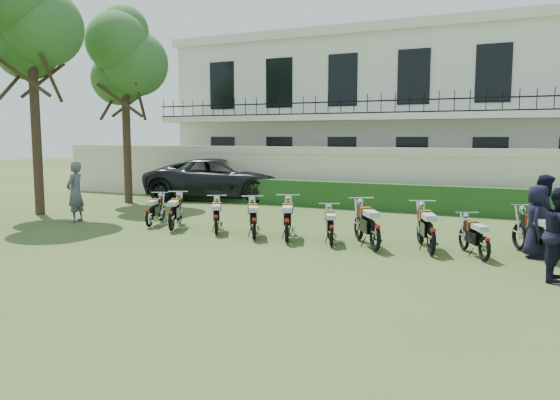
{
  "coord_description": "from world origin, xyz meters",
  "views": [
    {
      "loc": [
        6.27,
        -12.47,
        2.72
      ],
      "look_at": [
        -0.29,
        1.27,
        0.94
      ],
      "focal_mm": 35.0,
      "sensor_mm": 36.0,
      "label": 1
    }
  ],
  "objects_px": {
    "motorcycle_0": "(149,213)",
    "motorcycle_2": "(216,219)",
    "motorcycle_3": "(254,223)",
    "motorcycle_8": "(485,243)",
    "tree_west_mid": "(31,18)",
    "motorcycle_7": "(432,234)",
    "motorcycle_4": "(287,224)",
    "suv": "(220,179)",
    "officer_3": "(537,221)",
    "officer_4": "(545,212)",
    "motorcycle_1": "(171,215)",
    "motorcycle_9": "(553,241)",
    "tree_west_near": "(125,57)",
    "motorcycle_6": "(375,230)",
    "motorcycle_5": "(331,230)",
    "inspector": "(75,192)"
  },
  "relations": [
    {
      "from": "motorcycle_5",
      "to": "suv",
      "type": "relative_size",
      "value": 0.26
    },
    {
      "from": "motorcycle_2",
      "to": "motorcycle_6",
      "type": "distance_m",
      "value": 4.54
    },
    {
      "from": "motorcycle_6",
      "to": "motorcycle_8",
      "type": "height_order",
      "value": "motorcycle_6"
    },
    {
      "from": "motorcycle_4",
      "to": "motorcycle_7",
      "type": "relative_size",
      "value": 0.98
    },
    {
      "from": "tree_west_mid",
      "to": "motorcycle_9",
      "type": "height_order",
      "value": "tree_west_mid"
    },
    {
      "from": "tree_west_mid",
      "to": "motorcycle_6",
      "type": "distance_m",
      "value": 13.8
    },
    {
      "from": "inspector",
      "to": "motorcycle_8",
      "type": "bearing_deg",
      "value": 76.59
    },
    {
      "from": "motorcycle_6",
      "to": "motorcycle_7",
      "type": "distance_m",
      "value": 1.28
    },
    {
      "from": "suv",
      "to": "officer_4",
      "type": "relative_size",
      "value": 3.49
    },
    {
      "from": "motorcycle_6",
      "to": "officer_4",
      "type": "height_order",
      "value": "officer_4"
    },
    {
      "from": "motorcycle_2",
      "to": "suv",
      "type": "relative_size",
      "value": 0.25
    },
    {
      "from": "motorcycle_0",
      "to": "motorcycle_7",
      "type": "xyz_separation_m",
      "value": [
        8.31,
        -0.32,
        0.08
      ]
    },
    {
      "from": "motorcycle_3",
      "to": "motorcycle_8",
      "type": "height_order",
      "value": "motorcycle_3"
    },
    {
      "from": "motorcycle_1",
      "to": "inspector",
      "type": "height_order",
      "value": "inspector"
    },
    {
      "from": "motorcycle_1",
      "to": "motorcycle_7",
      "type": "distance_m",
      "value": 7.26
    },
    {
      "from": "motorcycle_5",
      "to": "officer_3",
      "type": "distance_m",
      "value": 4.66
    },
    {
      "from": "motorcycle_8",
      "to": "officer_4",
      "type": "bearing_deg",
      "value": 32.24
    },
    {
      "from": "motorcycle_3",
      "to": "officer_4",
      "type": "distance_m",
      "value": 7.15
    },
    {
      "from": "motorcycle_2",
      "to": "motorcycle_8",
      "type": "height_order",
      "value": "motorcycle_2"
    },
    {
      "from": "tree_west_near",
      "to": "motorcycle_7",
      "type": "distance_m",
      "value": 14.98
    },
    {
      "from": "motorcycle_4",
      "to": "motorcycle_5",
      "type": "relative_size",
      "value": 1.17
    },
    {
      "from": "officer_3",
      "to": "suv",
      "type": "bearing_deg",
      "value": 64.17
    },
    {
      "from": "motorcycle_0",
      "to": "motorcycle_1",
      "type": "bearing_deg",
      "value": -36.81
    },
    {
      "from": "motorcycle_9",
      "to": "officer_4",
      "type": "xyz_separation_m",
      "value": [
        -0.15,
        1.65,
        0.39
      ]
    },
    {
      "from": "motorcycle_8",
      "to": "tree_west_near",
      "type": "bearing_deg",
      "value": 132.45
    },
    {
      "from": "tree_west_near",
      "to": "motorcycle_9",
      "type": "bearing_deg",
      "value": -16.75
    },
    {
      "from": "motorcycle_6",
      "to": "motorcycle_9",
      "type": "height_order",
      "value": "motorcycle_6"
    },
    {
      "from": "suv",
      "to": "officer_3",
      "type": "xyz_separation_m",
      "value": [
        12.51,
        -6.77,
        -0.06
      ]
    },
    {
      "from": "officer_4",
      "to": "motorcycle_3",
      "type": "bearing_deg",
      "value": 108.6
    },
    {
      "from": "tree_west_mid",
      "to": "motorcycle_0",
      "type": "xyz_separation_m",
      "value": [
        5.27,
        -0.63,
        -6.23
      ]
    },
    {
      "from": "tree_west_near",
      "to": "officer_3",
      "type": "height_order",
      "value": "tree_west_near"
    },
    {
      "from": "motorcycle_7",
      "to": "motorcycle_8",
      "type": "bearing_deg",
      "value": -26.69
    },
    {
      "from": "motorcycle_9",
      "to": "officer_3",
      "type": "xyz_separation_m",
      "value": [
        -0.33,
        0.62,
        0.31
      ]
    },
    {
      "from": "motorcycle_8",
      "to": "suv",
      "type": "relative_size",
      "value": 0.25
    },
    {
      "from": "motorcycle_4",
      "to": "motorcycle_8",
      "type": "xyz_separation_m",
      "value": [
        4.73,
        0.0,
        -0.08
      ]
    },
    {
      "from": "motorcycle_0",
      "to": "motorcycle_2",
      "type": "relative_size",
      "value": 1.04
    },
    {
      "from": "tree_west_mid",
      "to": "tree_west_near",
      "type": "relative_size",
      "value": 1.12
    },
    {
      "from": "motorcycle_0",
      "to": "inspector",
      "type": "bearing_deg",
      "value": 162.23
    },
    {
      "from": "tree_west_near",
      "to": "motorcycle_5",
      "type": "relative_size",
      "value": 4.84
    },
    {
      "from": "motorcycle_1",
      "to": "motorcycle_8",
      "type": "xyz_separation_m",
      "value": [
        8.41,
        -0.12,
        -0.05
      ]
    },
    {
      "from": "officer_4",
      "to": "motorcycle_6",
      "type": "bearing_deg",
      "value": 121.99
    },
    {
      "from": "motorcycle_7",
      "to": "motorcycle_8",
      "type": "height_order",
      "value": "motorcycle_7"
    },
    {
      "from": "tree_west_mid",
      "to": "motorcycle_8",
      "type": "xyz_separation_m",
      "value": [
        14.73,
        -1.06,
        -6.24
      ]
    },
    {
      "from": "tree_west_mid",
      "to": "motorcycle_7",
      "type": "bearing_deg",
      "value": -4.01
    },
    {
      "from": "motorcycle_1",
      "to": "motorcycle_9",
      "type": "relative_size",
      "value": 0.96
    },
    {
      "from": "motorcycle_2",
      "to": "motorcycle_6",
      "type": "height_order",
      "value": "motorcycle_6"
    },
    {
      "from": "tree_west_near",
      "to": "motorcycle_6",
      "type": "distance_m",
      "value": 13.94
    },
    {
      "from": "motorcycle_1",
      "to": "motorcycle_6",
      "type": "xyz_separation_m",
      "value": [
        5.99,
        -0.16,
        0.05
      ]
    },
    {
      "from": "motorcycle_7",
      "to": "officer_3",
      "type": "height_order",
      "value": "officer_3"
    },
    {
      "from": "motorcycle_1",
      "to": "officer_3",
      "type": "xyz_separation_m",
      "value": [
        9.41,
        0.88,
        0.34
      ]
    }
  ]
}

